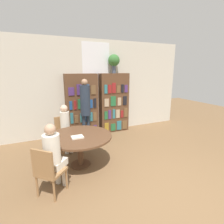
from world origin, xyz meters
name	(u,v)px	position (x,y,z in m)	size (l,w,h in m)	color
ground_plane	(168,197)	(0.00, 0.00, 0.00)	(16.00, 16.00, 0.00)	brown
wall_back	(96,87)	(0.00, 3.57, 1.51)	(6.40, 0.07, 3.00)	beige
bookshelf_left	(82,106)	(-0.55, 3.38, 0.98)	(0.98, 0.34, 1.96)	brown
bookshelf_right	(114,103)	(0.55, 3.38, 0.97)	(0.98, 0.34, 1.96)	brown
flower_vase	(114,61)	(0.55, 3.38, 2.34)	(0.37, 0.37, 0.59)	#475166
reading_table	(80,140)	(-1.08, 1.60, 0.61)	(1.39, 1.39, 0.70)	brown
chair_near_camera	(48,170)	(-1.80, 0.86, 0.48)	(0.57, 0.57, 0.87)	olive
chair_left_side	(64,131)	(-1.26, 2.61, 0.48)	(0.46, 0.46, 0.87)	olive
seated_reader_left	(66,126)	(-1.23, 2.43, 0.68)	(0.28, 0.37, 1.22)	beige
seated_reader_right	(54,153)	(-1.67, 0.98, 0.70)	(0.42, 0.42, 1.23)	silver
librarian_standing	(85,104)	(-0.58, 2.88, 1.11)	(0.29, 0.56, 1.83)	#232D3D
open_book_on_table	(77,137)	(-1.15, 1.49, 0.72)	(0.24, 0.18, 0.03)	silver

